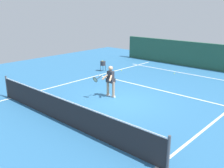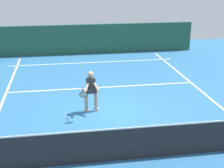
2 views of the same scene
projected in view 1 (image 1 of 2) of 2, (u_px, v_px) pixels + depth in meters
name	position (u px, v px, depth m)	size (l,w,h in m)	color
ground_plane	(120.00, 101.00, 12.12)	(24.67, 24.67, 0.00)	teal
court_back_wall	(204.00, 56.00, 18.37)	(13.36, 0.24, 1.84)	#23513D
baseline_marking	(188.00, 74.00, 17.07)	(9.36, 0.10, 0.01)	white
service_line_marking	(152.00, 88.00, 14.04)	(8.36, 0.10, 0.01)	white
sideline_left_marking	(206.00, 128.00, 9.42)	(0.10, 16.98, 0.01)	white
sideline_right_marking	(65.00, 84.00, 14.82)	(0.10, 16.98, 0.01)	white
court_net	(64.00, 111.00, 9.67)	(9.04, 0.08, 1.07)	#4C4C51
tennis_player	(110.00, 80.00, 12.49)	(0.77, 0.93, 1.55)	tan
tennis_ball_near	(121.00, 70.00, 17.90)	(0.07, 0.07, 0.07)	#D1E533
tennis_ball_mid	(174.00, 73.00, 17.11)	(0.07, 0.07, 0.07)	#D1E533
ball_hopper	(103.00, 63.00, 17.72)	(0.36, 0.36, 0.74)	#333338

